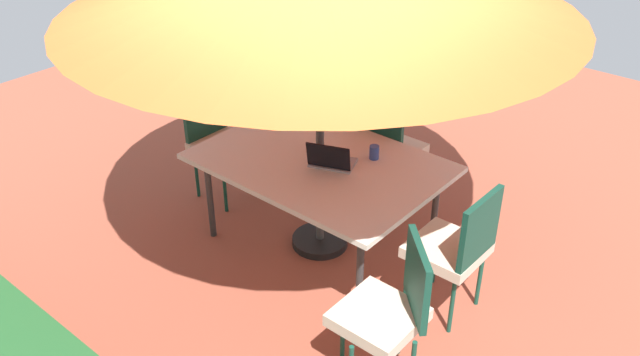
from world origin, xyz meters
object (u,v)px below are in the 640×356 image
dining_table (320,166)px  chair_northwest (389,308)px  laptop (331,160)px  cup (374,152)px  chair_east (218,137)px  chair_south (388,146)px  chair_west (456,245)px

dining_table → chair_northwest: bearing=146.5°
laptop → cup: laptop is taller
chair_east → laptop: (-1.26, 0.04, 0.26)m
dining_table → cup: bearing=-136.1°
chair_south → laptop: bearing=93.3°
chair_west → cup: size_ratio=9.44×
chair_east → chair_northwest: bearing=-108.4°
chair_west → chair_northwest: (-0.01, 0.77, 0.00)m
dining_table → chair_northwest: (-1.18, 0.78, -0.16)m
chair_northwest → laptop: (1.06, -0.77, 0.26)m
cup → chair_northwest: bearing=130.1°
dining_table → chair_east: bearing=-1.4°
chair_south → chair_east: (1.19, 0.79, 0.00)m
dining_table → chair_northwest: size_ratio=1.80×
laptop → cup: size_ratio=3.73×
dining_table → chair_west: chair_west is taller
chair_east → laptop: 1.29m
chair_west → chair_northwest: 0.77m
chair_northwest → dining_table: bearing=-169.2°
dining_table → chair_east: 1.16m
chair_northwest → cup: size_ratio=9.44×
dining_table → chair_west: (-1.17, 0.01, -0.16)m
chair_west → laptop: size_ratio=2.53×
chair_northwest → cup: bearing=174.5°
chair_south → cup: size_ratio=9.44×
chair_west → chair_east: 2.32m
chair_northwest → chair_east: size_ratio=1.00×
chair_west → chair_east: (2.32, -0.04, 0.00)m
dining_table → chair_south: chair_south is taller
dining_table → laptop: 0.15m
chair_south → cup: 0.65m
cup → dining_table: bearing=43.9°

